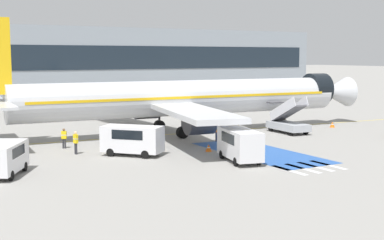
{
  "coord_description": "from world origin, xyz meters",
  "views": [
    {
      "loc": [
        -26.41,
        -46.8,
        7.81
      ],
      "look_at": [
        -0.22,
        -1.21,
        1.47
      ],
      "focal_mm": 50.0,
      "sensor_mm": 36.0,
      "label": 1
    }
  ],
  "objects_px": {
    "airliner": "(179,98)",
    "traffic_cone_0": "(332,125)",
    "service_van_1": "(3,156)",
    "ground_crew_2": "(64,137)",
    "service_van_0": "(132,138)",
    "ground_crew_0": "(216,130)",
    "boarding_stairs_forward": "(288,123)",
    "traffic_cone_2": "(209,148)",
    "ground_crew_1": "(76,141)",
    "service_van_3": "(240,143)",
    "fuel_tanker": "(55,106)",
    "terminal_building": "(61,61)",
    "traffic_cone_1": "(1,161)",
    "ground_crew_3": "(238,131)"
  },
  "relations": [
    {
      "from": "boarding_stairs_forward",
      "to": "service_van_1",
      "type": "distance_m",
      "value": 29.48
    },
    {
      "from": "ground_crew_3",
      "to": "traffic_cone_2",
      "type": "distance_m",
      "value": 6.44
    },
    {
      "from": "ground_crew_1",
      "to": "traffic_cone_0",
      "type": "xyz_separation_m",
      "value": [
        29.39,
        1.68,
        -0.76
      ]
    },
    {
      "from": "boarding_stairs_forward",
      "to": "traffic_cone_2",
      "type": "xyz_separation_m",
      "value": [
        -12.56,
        -5.05,
        -0.66
      ]
    },
    {
      "from": "ground_crew_0",
      "to": "traffic_cone_1",
      "type": "distance_m",
      "value": 19.18
    },
    {
      "from": "airliner",
      "to": "traffic_cone_1",
      "type": "bearing_deg",
      "value": -65.33
    },
    {
      "from": "fuel_tanker",
      "to": "traffic_cone_2",
      "type": "relative_size",
      "value": 14.59
    },
    {
      "from": "service_van_3",
      "to": "terminal_building",
      "type": "relative_size",
      "value": 0.04
    },
    {
      "from": "fuel_tanker",
      "to": "service_van_1",
      "type": "bearing_deg",
      "value": 168.32
    },
    {
      "from": "airliner",
      "to": "ground_crew_2",
      "type": "bearing_deg",
      "value": -73.97
    },
    {
      "from": "service_van_1",
      "to": "traffic_cone_1",
      "type": "bearing_deg",
      "value": -67.9
    },
    {
      "from": "ground_crew_0",
      "to": "traffic_cone_0",
      "type": "xyz_separation_m",
      "value": [
        16.21,
        1.77,
        -0.74
      ]
    },
    {
      "from": "service_van_1",
      "to": "traffic_cone_0",
      "type": "height_order",
      "value": "service_van_1"
    },
    {
      "from": "ground_crew_2",
      "to": "traffic_cone_0",
      "type": "bearing_deg",
      "value": -153.07
    },
    {
      "from": "boarding_stairs_forward",
      "to": "service_van_3",
      "type": "relative_size",
      "value": 1.05
    },
    {
      "from": "airliner",
      "to": "ground_crew_0",
      "type": "bearing_deg",
      "value": 9.95
    },
    {
      "from": "fuel_tanker",
      "to": "ground_crew_0",
      "type": "bearing_deg",
      "value": -152.68
    },
    {
      "from": "airliner",
      "to": "ground_crew_3",
      "type": "bearing_deg",
      "value": 25.95
    },
    {
      "from": "service_van_0",
      "to": "ground_crew_2",
      "type": "distance_m",
      "value": 6.96
    },
    {
      "from": "service_van_3",
      "to": "terminal_building",
      "type": "height_order",
      "value": "terminal_building"
    },
    {
      "from": "ground_crew_3",
      "to": "ground_crew_2",
      "type": "bearing_deg",
      "value": 106.82
    },
    {
      "from": "boarding_stairs_forward",
      "to": "terminal_building",
      "type": "bearing_deg",
      "value": 97.6
    },
    {
      "from": "service_van_1",
      "to": "traffic_cone_2",
      "type": "relative_size",
      "value": 8.01
    },
    {
      "from": "ground_crew_1",
      "to": "traffic_cone_2",
      "type": "relative_size",
      "value": 3.05
    },
    {
      "from": "service_van_0",
      "to": "traffic_cone_0",
      "type": "height_order",
      "value": "service_van_0"
    },
    {
      "from": "ground_crew_1",
      "to": "ground_crew_0",
      "type": "bearing_deg",
      "value": 75.03
    },
    {
      "from": "service_van_0",
      "to": "service_van_1",
      "type": "xyz_separation_m",
      "value": [
        -10.18,
        -2.4,
        -0.11
      ]
    },
    {
      "from": "ground_crew_0",
      "to": "service_van_0",
      "type": "bearing_deg",
      "value": 135.32
    },
    {
      "from": "ground_crew_2",
      "to": "terminal_building",
      "type": "distance_m",
      "value": 65.74
    },
    {
      "from": "boarding_stairs_forward",
      "to": "airliner",
      "type": "bearing_deg",
      "value": 157.01
    },
    {
      "from": "airliner",
      "to": "ground_crew_3",
      "type": "height_order",
      "value": "airliner"
    },
    {
      "from": "service_van_3",
      "to": "traffic_cone_1",
      "type": "xyz_separation_m",
      "value": [
        -15.55,
        7.79,
        -1.15
      ]
    },
    {
      "from": "ground_crew_1",
      "to": "ground_crew_2",
      "type": "distance_m",
      "value": 3.14
    },
    {
      "from": "service_van_3",
      "to": "ground_crew_1",
      "type": "height_order",
      "value": "service_van_3"
    },
    {
      "from": "airliner",
      "to": "traffic_cone_0",
      "type": "xyz_separation_m",
      "value": [
        16.84,
        -4.16,
        -3.28
      ]
    },
    {
      "from": "ground_crew_1",
      "to": "traffic_cone_2",
      "type": "bearing_deg",
      "value": 52.27
    },
    {
      "from": "ground_crew_1",
      "to": "ground_crew_3",
      "type": "bearing_deg",
      "value": 72.8
    },
    {
      "from": "service_van_1",
      "to": "ground_crew_2",
      "type": "xyz_separation_m",
      "value": [
        6.46,
        8.27,
        -0.3
      ]
    },
    {
      "from": "ground_crew_2",
      "to": "ground_crew_1",
      "type": "bearing_deg",
      "value": 120.05
    },
    {
      "from": "ground_crew_2",
      "to": "ground_crew_3",
      "type": "xyz_separation_m",
      "value": [
        15.22,
        -3.83,
        -0.05
      ]
    },
    {
      "from": "fuel_tanker",
      "to": "traffic_cone_0",
      "type": "xyz_separation_m",
      "value": [
        24.16,
        -23.18,
        -1.34
      ]
    },
    {
      "from": "boarding_stairs_forward",
      "to": "terminal_building",
      "type": "relative_size",
      "value": 0.04
    },
    {
      "from": "ground_crew_2",
      "to": "terminal_building",
      "type": "relative_size",
      "value": 0.01
    },
    {
      "from": "ground_crew_0",
      "to": "fuel_tanker",
      "type": "bearing_deg",
      "value": 47.43
    },
    {
      "from": "service_van_0",
      "to": "traffic_cone_0",
      "type": "distance_m",
      "value": 26.09
    },
    {
      "from": "traffic_cone_2",
      "to": "service_van_0",
      "type": "bearing_deg",
      "value": 166.51
    },
    {
      "from": "ground_crew_3",
      "to": "terminal_building",
      "type": "xyz_separation_m",
      "value": [
        2.98,
        66.74,
        5.83
      ]
    },
    {
      "from": "traffic_cone_0",
      "to": "terminal_building",
      "type": "height_order",
      "value": "terminal_building"
    },
    {
      "from": "fuel_tanker",
      "to": "ground_crew_0",
      "type": "relative_size",
      "value": 4.89
    },
    {
      "from": "boarding_stairs_forward",
      "to": "traffic_cone_1",
      "type": "relative_size",
      "value": 9.98
    }
  ]
}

